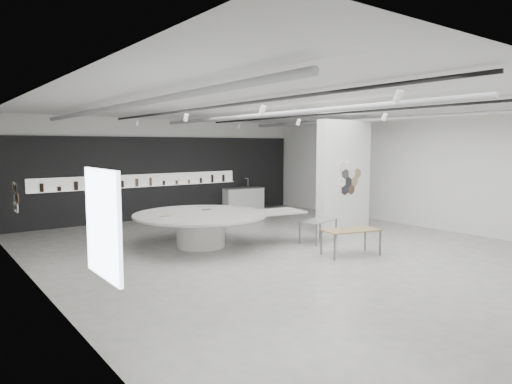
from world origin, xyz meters
TOP-DOWN VIEW (x-y plane):
  - room at (-0.09, -0.00)m, footprint 12.02×14.02m
  - back_wall_display at (-0.08, 6.93)m, footprint 11.80×0.27m
  - partition_column at (3.50, 1.00)m, footprint 2.20×0.38m
  - display_island at (-1.54, 1.55)m, footprint 4.92×4.22m
  - sample_table_wood at (0.95, -1.57)m, footprint 1.54×1.04m
  - sample_table_stone at (1.45, 0.10)m, footprint 1.35×0.92m
  - kitchen_counter at (3.33, 6.51)m, footprint 1.82×0.89m

SIDE VIEW (x-z plane):
  - kitchen_counter at x=3.33m, z-range -0.19..1.19m
  - sample_table_stone at x=1.45m, z-range 0.26..0.90m
  - display_island at x=-1.54m, z-range 0.14..1.08m
  - sample_table_wood at x=0.95m, z-range 0.28..0.94m
  - back_wall_display at x=-0.08m, z-range -0.01..3.09m
  - partition_column at x=3.50m, z-range 0.00..3.60m
  - room at x=-0.09m, z-range 0.16..3.98m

